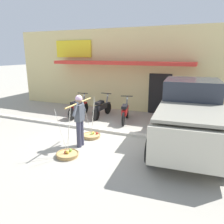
% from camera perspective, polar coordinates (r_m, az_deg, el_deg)
% --- Properties ---
extents(ground_plane, '(90.00, 90.00, 0.00)m').
position_cam_1_polar(ground_plane, '(7.97, -3.66, -6.73)').
color(ground_plane, '#9E998C').
extents(sidewalk_curb, '(20.00, 0.24, 0.10)m').
position_cam_1_polar(sidewalk_curb, '(8.54, -1.57, -4.84)').
color(sidewalk_curb, '#BAB4A5').
rests_on(sidewalk_curb, ground).
extents(fruit_vendor, '(0.22, 1.64, 1.70)m').
position_cam_1_polar(fruit_vendor, '(7.04, -8.43, -1.38)').
color(fruit_vendor, '#38384C').
rests_on(fruit_vendor, ground).
extents(fruit_basket_left_side, '(0.67, 0.67, 1.45)m').
position_cam_1_polar(fruit_basket_left_side, '(6.70, -11.50, -10.66)').
color(fruit_basket_left_side, tan).
rests_on(fruit_basket_left_side, ground).
extents(fruit_basket_right_side, '(0.67, 0.67, 1.45)m').
position_cam_1_polar(fruit_basket_right_side, '(8.02, -5.38, -6.06)').
color(fruit_basket_right_side, tan).
rests_on(fruit_basket_right_side, ground).
extents(motorcycle_nearest_shop, '(0.54, 1.82, 1.09)m').
position_cam_1_polar(motorcycle_nearest_shop, '(10.55, -8.77, 1.12)').
color(motorcycle_nearest_shop, black).
rests_on(motorcycle_nearest_shop, ground).
extents(motorcycle_second_in_row, '(0.54, 1.82, 1.09)m').
position_cam_1_polar(motorcycle_second_in_row, '(10.42, -2.64, 1.11)').
color(motorcycle_second_in_row, black).
rests_on(motorcycle_second_in_row, ground).
extents(motorcycle_third_in_row, '(0.59, 1.80, 1.09)m').
position_cam_1_polar(motorcycle_third_in_row, '(9.69, 3.47, 0.04)').
color(motorcycle_third_in_row, black).
rests_on(motorcycle_third_in_row, ground).
extents(parked_truck, '(2.42, 4.82, 2.10)m').
position_cam_1_polar(parked_truck, '(7.44, 19.61, -0.78)').
color(parked_truck, beige).
rests_on(parked_truck, ground).
extents(storefront_building, '(13.00, 6.00, 4.20)m').
position_cam_1_polar(storefront_building, '(13.93, 6.50, 11.36)').
color(storefront_building, '#DBC684').
rests_on(storefront_building, ground).
extents(wooden_crate, '(0.44, 0.36, 0.32)m').
position_cam_1_polar(wooden_crate, '(9.30, 13.09, -2.85)').
color(wooden_crate, olive).
rests_on(wooden_crate, ground).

